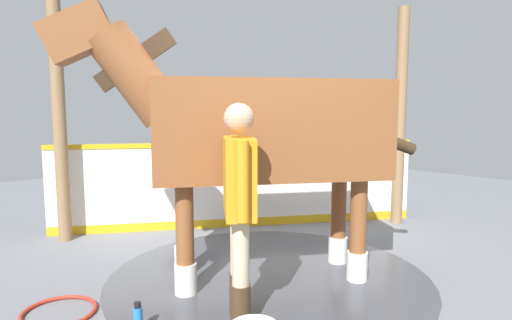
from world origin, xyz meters
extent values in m
cube|color=slate|center=(0.00, 0.00, -0.01)|extent=(16.00, 16.00, 0.02)
cylinder|color=#42444C|center=(-0.07, 0.23, 0.00)|extent=(3.16, 3.16, 0.00)
cube|color=white|center=(1.51, -0.79, 0.57)|extent=(2.84, 4.32, 1.13)
cube|color=gold|center=(1.51, -0.79, 1.16)|extent=(2.86, 4.33, 0.06)
cube|color=gold|center=(1.51, -0.79, 0.06)|extent=(2.84, 4.32, 0.12)
cylinder|color=olive|center=(2.54, 1.24, 1.53)|extent=(0.16, 0.16, 3.06)
cylinder|color=olive|center=(0.06, -2.57, 1.53)|extent=(0.16, 0.16, 3.06)
cube|color=brown|center=(-0.07, 0.23, 1.46)|extent=(1.93, 2.30, 0.91)
cylinder|color=brown|center=(0.16, 1.05, 0.50)|extent=(0.16, 0.16, 1.00)
cylinder|color=silver|center=(0.16, 1.05, 0.14)|extent=(0.20, 0.20, 0.28)
cylinder|color=brown|center=(0.58, 0.78, 0.50)|extent=(0.16, 0.16, 1.00)
cylinder|color=silver|center=(0.58, 0.78, 0.14)|extent=(0.20, 0.20, 0.28)
cylinder|color=brown|center=(-0.73, -0.32, 0.50)|extent=(0.16, 0.16, 1.00)
cylinder|color=silver|center=(-0.73, -0.32, 0.14)|extent=(0.20, 0.20, 0.28)
cylinder|color=brown|center=(-0.31, -0.59, 0.50)|extent=(0.16, 0.16, 1.00)
cylinder|color=silver|center=(-0.31, -0.59, 0.14)|extent=(0.20, 0.20, 0.28)
cylinder|color=brown|center=(0.59, 1.25, 1.94)|extent=(0.79, 0.91, 0.93)
cube|color=#382819|center=(0.59, 1.25, 2.08)|extent=(0.44, 0.64, 0.57)
cube|color=brown|center=(0.84, 1.64, 2.29)|extent=(0.59, 0.70, 0.56)
cylinder|color=#382819|center=(-0.71, -0.75, 1.36)|extent=(0.48, 0.65, 0.35)
cylinder|color=#47331E|center=(-0.45, 0.97, 0.17)|extent=(0.15, 0.15, 0.34)
cylinder|color=#C6B793|center=(-0.45, 0.97, 0.59)|extent=(0.13, 0.13, 0.50)
cylinder|color=#47331E|center=(-0.63, 1.10, 0.17)|extent=(0.15, 0.15, 0.34)
cylinder|color=#C6B793|center=(-0.63, 1.10, 0.59)|extent=(0.13, 0.13, 0.50)
cube|color=orange|center=(-0.54, 1.03, 1.14)|extent=(0.52, 0.47, 0.60)
cylinder|color=orange|center=(-0.30, 0.86, 1.15)|extent=(0.09, 0.09, 0.57)
cylinder|color=orange|center=(-0.77, 1.21, 1.15)|extent=(0.09, 0.09, 0.57)
sphere|color=tan|center=(-0.54, 1.03, 1.58)|extent=(0.23, 0.23, 0.23)
cylinder|color=blue|center=(-0.15, 1.69, 0.09)|extent=(0.07, 0.07, 0.19)
cylinder|color=black|center=(-0.15, 1.69, 0.21)|extent=(0.05, 0.05, 0.04)
torus|color=#B72D1E|center=(0.55, 2.02, 0.02)|extent=(0.59, 0.59, 0.03)
camera|label=1|loc=(-2.93, 3.15, 1.64)|focal=30.03mm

